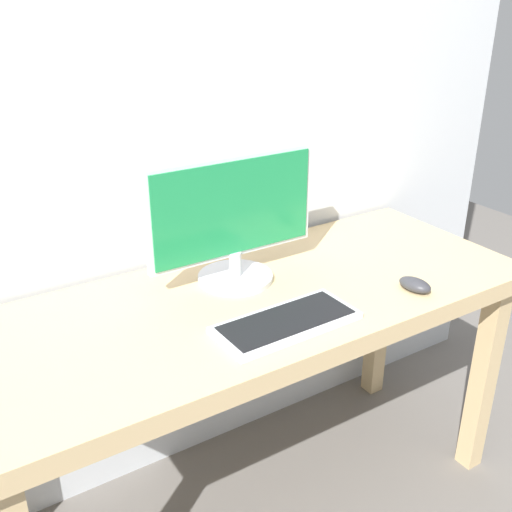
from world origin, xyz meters
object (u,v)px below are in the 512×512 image
Objects in this scene: monitor at (233,219)px; keyboard_primary at (286,322)px; mouse at (415,285)px; desk at (256,323)px.

keyboard_primary is at bearing -94.52° from monitor.
monitor is 0.54m from mouse.
desk is at bearing -90.76° from monitor.
mouse is at bearing -40.86° from monitor.
keyboard_primary is (-0.02, -0.30, -0.18)m from monitor.
keyboard_primary is (-0.02, -0.18, 0.10)m from desk.
monitor is 1.38× the size of keyboard_primary.
monitor is at bearing 89.24° from desk.
desk is 0.31m from monitor.
desk is 4.30× the size of keyboard_primary.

